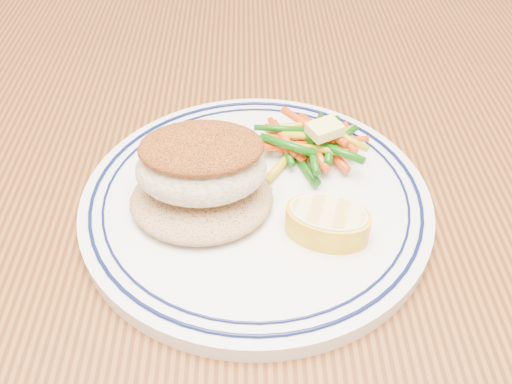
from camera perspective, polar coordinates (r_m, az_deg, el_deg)
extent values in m
cube|color=#502810|center=(0.52, -4.69, -1.40)|extent=(1.50, 0.90, 0.04)
cylinder|color=white|center=(0.49, 0.00, -1.08)|extent=(0.30, 0.30, 0.01)
torus|color=#0A113F|center=(0.48, 0.00, -0.35)|extent=(0.28, 0.28, 0.00)
torus|color=#0A113F|center=(0.48, 0.00, -0.35)|extent=(0.26, 0.26, 0.00)
ellipsoid|color=#A67C53|center=(0.47, -5.48, -0.39)|extent=(0.12, 0.10, 0.02)
ellipsoid|color=beige|center=(0.45, -5.49, 2.30)|extent=(0.11, 0.08, 0.05)
ellipsoid|color=#944917|center=(0.44, -5.52, 4.46)|extent=(0.10, 0.07, 0.02)
cylinder|color=#12520A|center=(0.52, 5.62, 3.82)|extent=(0.05, 0.01, 0.01)
cylinder|color=gold|center=(0.50, 2.56, 2.80)|extent=(0.03, 0.05, 0.01)
cylinder|color=#12520A|center=(0.50, 4.78, 2.68)|extent=(0.03, 0.06, 0.02)
cylinder|color=#E2450B|center=(0.52, 7.64, 3.91)|extent=(0.03, 0.06, 0.01)
cylinder|color=#E2450B|center=(0.52, 4.46, 4.73)|extent=(0.05, 0.03, 0.02)
cylinder|color=#E2450B|center=(0.53, 2.64, 5.29)|extent=(0.03, 0.04, 0.01)
cylinder|color=#E2450B|center=(0.54, 6.84, 5.78)|extent=(0.05, 0.03, 0.01)
cylinder|color=#12520A|center=(0.52, 2.80, 4.45)|extent=(0.02, 0.06, 0.01)
cylinder|color=#E2450B|center=(0.54, 7.03, 5.65)|extent=(0.06, 0.03, 0.01)
cylinder|color=#E2450B|center=(0.53, 6.63, 4.86)|extent=(0.06, 0.03, 0.01)
cylinder|color=#12520A|center=(0.53, 3.19, 5.72)|extent=(0.04, 0.04, 0.01)
cylinder|color=gold|center=(0.53, 3.11, 5.61)|extent=(0.05, 0.03, 0.02)
cylinder|color=#E2450B|center=(0.52, 2.83, 4.91)|extent=(0.04, 0.05, 0.01)
cylinder|color=#12520A|center=(0.52, 8.42, 5.17)|extent=(0.04, 0.04, 0.01)
cylinder|color=#E2450B|center=(0.53, 8.75, 5.13)|extent=(0.05, 0.01, 0.01)
cylinder|color=gold|center=(0.53, 7.34, 5.51)|extent=(0.06, 0.04, 0.01)
cylinder|color=#E2450B|center=(0.52, 2.34, 5.64)|extent=(0.02, 0.05, 0.01)
cylinder|color=#E2450B|center=(0.51, 6.02, 4.02)|extent=(0.02, 0.05, 0.01)
cylinder|color=#12520A|center=(0.51, 7.38, 4.37)|extent=(0.02, 0.05, 0.01)
cylinder|color=#E2450B|center=(0.51, 2.65, 4.61)|extent=(0.06, 0.01, 0.01)
cylinder|color=gold|center=(0.52, 5.85, 5.56)|extent=(0.06, 0.01, 0.01)
cylinder|color=#E2450B|center=(0.53, 8.54, 5.77)|extent=(0.02, 0.05, 0.01)
cylinder|color=#E2450B|center=(0.52, 2.84, 5.39)|extent=(0.03, 0.05, 0.01)
cylinder|color=#12520A|center=(0.53, 6.12, 6.25)|extent=(0.02, 0.05, 0.01)
cylinder|color=#12520A|center=(0.53, 6.56, 6.46)|extent=(0.04, 0.04, 0.01)
cylinder|color=gold|center=(0.50, 6.34, 4.27)|extent=(0.05, 0.02, 0.01)
cylinder|color=gold|center=(0.53, 3.50, 6.62)|extent=(0.05, 0.01, 0.01)
cylinder|color=#E2450B|center=(0.53, 5.16, 6.67)|extent=(0.05, 0.05, 0.01)
cylinder|color=#12520A|center=(0.49, 5.76, 3.38)|extent=(0.01, 0.05, 0.01)
cylinder|color=#12520A|center=(0.50, 7.85, 4.22)|extent=(0.05, 0.05, 0.01)
cylinder|color=#E2450B|center=(0.52, 6.66, 6.22)|extent=(0.04, 0.05, 0.01)
cylinder|color=gold|center=(0.51, 8.81, 5.47)|extent=(0.04, 0.03, 0.01)
cylinder|color=#12520A|center=(0.52, 2.78, 6.32)|extent=(0.05, 0.01, 0.01)
cylinder|color=#12520A|center=(0.50, 3.24, 4.69)|extent=(0.05, 0.03, 0.01)
cube|color=#F2E676|center=(0.50, 6.89, 6.25)|extent=(0.03, 0.03, 0.01)
torus|color=white|center=(0.44, 7.27, -2.02)|extent=(0.08, 0.08, 0.00)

